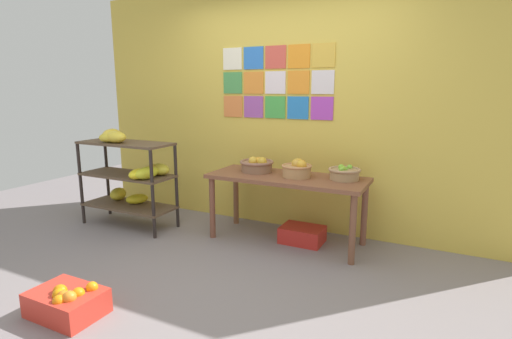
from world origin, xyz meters
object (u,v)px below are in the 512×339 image
fruit_basket_back_left (257,165)px  produce_crate_under_table (302,235)px  display_table (287,184)px  fruit_basket_right (297,168)px  fruit_basket_left (344,173)px  orange_crate_foreground (67,302)px  banana_shelf_unit (129,169)px

fruit_basket_back_left → produce_crate_under_table: (0.52, -0.02, -0.67)m
display_table → fruit_basket_right: (0.10, 0.01, 0.17)m
fruit_basket_left → orange_crate_foreground: size_ratio=0.62×
fruit_basket_back_left → produce_crate_under_table: size_ratio=0.84×
display_table → orange_crate_foreground: (-0.83, -1.94, -0.50)m
fruit_basket_right → fruit_basket_left: bearing=12.1°
orange_crate_foreground → display_table: bearing=66.8°
fruit_basket_right → produce_crate_under_table: bearing=28.8°
fruit_basket_right → orange_crate_foreground: size_ratio=0.61×
fruit_basket_right → fruit_basket_left: (0.44, 0.09, -0.02)m
banana_shelf_unit → orange_crate_foreground: (0.91, -1.58, -0.56)m
fruit_basket_back_left → orange_crate_foreground: 2.15m
fruit_basket_left → orange_crate_foreground: 2.55m
fruit_basket_left → orange_crate_foreground: (-1.38, -2.04, -0.65)m
produce_crate_under_table → banana_shelf_unit: bearing=-168.3°
produce_crate_under_table → fruit_basket_right: bearing=-151.2°
banana_shelf_unit → fruit_basket_back_left: size_ratio=3.12×
fruit_basket_back_left → produce_crate_under_table: fruit_basket_back_left is taller
fruit_basket_right → produce_crate_under_table: 0.69m
banana_shelf_unit → orange_crate_foreground: 1.91m
orange_crate_foreground → fruit_basket_left: bearing=56.0°
fruit_basket_right → orange_crate_foreground: bearing=-115.7°
banana_shelf_unit → produce_crate_under_table: bearing=11.7°
display_table → orange_crate_foreground: bearing=-113.2°
fruit_basket_right → produce_crate_under_table: (0.06, 0.03, -0.69)m
fruit_basket_right → fruit_basket_left: 0.45m
banana_shelf_unit → fruit_basket_left: size_ratio=3.60×
display_table → produce_crate_under_table: 0.54m
display_table → orange_crate_foreground: size_ratio=3.20×
banana_shelf_unit → fruit_basket_back_left: (1.38, 0.41, 0.10)m
display_table → fruit_basket_left: bearing=10.9°
banana_shelf_unit → fruit_basket_left: 2.34m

